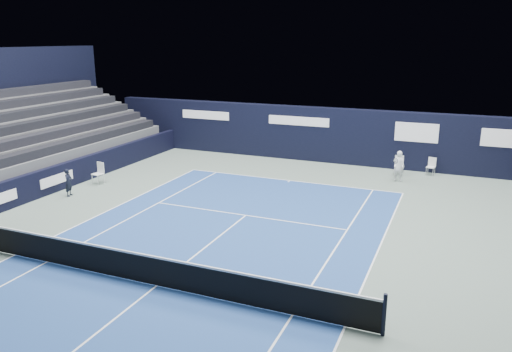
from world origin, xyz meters
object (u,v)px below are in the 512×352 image
(folding_chair_back_b, at_px, (431,165))
(tennis_net, at_px, (156,270))
(folding_chair_back_a, at_px, (399,164))
(line_judge_chair, at_px, (99,171))
(tennis_player, at_px, (399,166))

(folding_chair_back_b, bearing_deg, tennis_net, -100.36)
(folding_chair_back_a, distance_m, line_judge_chair, 15.18)
(line_judge_chair, distance_m, tennis_player, 14.73)
(tennis_net, bearing_deg, tennis_player, 70.22)
(folding_chair_back_b, bearing_deg, tennis_player, -115.13)
(folding_chair_back_a, relative_size, tennis_player, 0.65)
(line_judge_chair, height_order, tennis_net, tennis_net)
(folding_chair_back_a, distance_m, tennis_player, 1.31)
(folding_chair_back_a, xyz_separation_m, line_judge_chair, (-13.33, -7.27, 0.02))
(folding_chair_back_b, bearing_deg, folding_chair_back_a, -146.54)
(folding_chair_back_b, xyz_separation_m, tennis_player, (-1.43, -1.91, 0.26))
(tennis_player, bearing_deg, tennis_net, -109.78)
(line_judge_chair, bearing_deg, folding_chair_back_b, 37.60)
(tennis_net, relative_size, tennis_player, 8.30)
(folding_chair_back_b, height_order, tennis_player, tennis_player)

